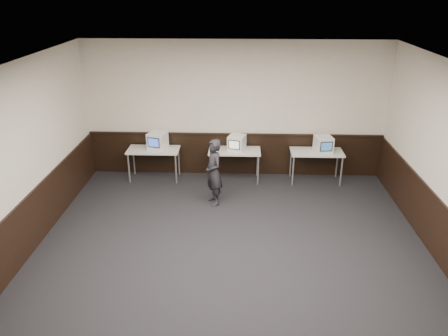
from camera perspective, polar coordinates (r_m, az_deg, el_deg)
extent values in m
plane|color=black|center=(7.31, 0.86, -13.35)|extent=(8.00, 8.00, 0.00)
plane|color=white|center=(5.99, 1.04, 12.09)|extent=(8.00, 8.00, 0.00)
plane|color=beige|center=(10.25, 1.47, 7.58)|extent=(7.00, 0.00, 7.00)
plane|color=beige|center=(7.43, -27.16, -1.26)|extent=(0.00, 8.00, 8.00)
cube|color=black|center=(10.58, 1.41, 1.81)|extent=(6.98, 0.04, 1.00)
cube|color=black|center=(7.89, -25.59, -8.57)|extent=(0.04, 7.98, 1.00)
cube|color=black|center=(10.39, 1.43, 4.44)|extent=(6.98, 0.06, 0.04)
cube|color=silver|center=(10.34, -9.21, 2.35)|extent=(1.20, 0.60, 0.04)
cylinder|color=#999999|center=(10.38, -12.31, -0.06)|extent=(0.04, 0.04, 0.71)
cylinder|color=#999999|center=(10.16, -6.29, -0.15)|extent=(0.04, 0.04, 0.71)
cylinder|color=#999999|center=(10.82, -11.69, 0.99)|extent=(0.04, 0.04, 0.71)
cylinder|color=#999999|center=(10.62, -5.92, 0.92)|extent=(0.04, 0.04, 0.71)
cube|color=silver|center=(10.15, 1.38, 2.24)|extent=(1.20, 0.60, 0.04)
cylinder|color=#999999|center=(10.08, -1.79, -0.22)|extent=(0.04, 0.04, 0.71)
cylinder|color=#999999|center=(10.06, 4.47, -0.31)|extent=(0.04, 0.04, 0.71)
cylinder|color=#999999|center=(10.54, -1.60, 0.86)|extent=(0.04, 0.04, 0.71)
cylinder|color=#999999|center=(10.52, 4.38, 0.77)|extent=(0.04, 0.04, 0.71)
cube|color=silver|center=(10.30, 12.02, 2.04)|extent=(1.20, 0.60, 0.04)
cylinder|color=#999999|center=(10.13, 9.00, -0.38)|extent=(0.04, 0.04, 0.71)
cylinder|color=#999999|center=(10.32, 15.07, -0.47)|extent=(0.04, 0.04, 0.71)
cylinder|color=#999999|center=(10.59, 8.71, 0.70)|extent=(0.04, 0.04, 0.71)
cylinder|color=#999999|center=(10.77, 14.53, 0.60)|extent=(0.04, 0.04, 0.71)
cube|color=white|center=(10.29, -8.67, 3.57)|extent=(0.49, 0.50, 0.39)
cube|color=black|center=(10.11, -9.19, 3.29)|extent=(0.29, 0.09, 0.24)
cube|color=#3D5AB5|center=(10.10, -9.21, 3.27)|extent=(0.25, 0.07, 0.20)
cube|color=white|center=(10.08, 1.68, 3.29)|extent=(0.46, 0.47, 0.36)
cube|color=black|center=(9.90, 1.34, 3.04)|extent=(0.26, 0.09, 0.22)
cube|color=beige|center=(9.89, 1.32, 3.02)|extent=(0.22, 0.07, 0.18)
cube|color=white|center=(10.22, 12.85, 3.03)|extent=(0.43, 0.45, 0.37)
cube|color=black|center=(10.03, 13.23, 2.74)|extent=(0.28, 0.06, 0.22)
cube|color=#316092|center=(10.03, 13.25, 2.73)|extent=(0.24, 0.04, 0.19)
imported|color=black|center=(9.05, -1.36, -0.57)|extent=(0.52, 0.61, 1.42)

